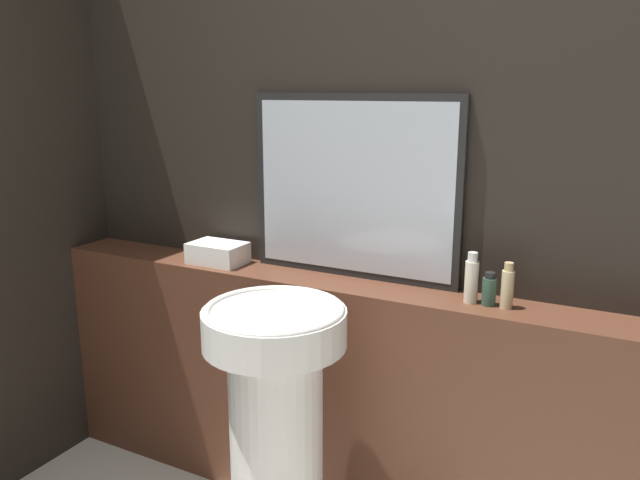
{
  "coord_description": "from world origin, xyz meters",
  "views": [
    {
      "loc": [
        0.92,
        -0.31,
        1.57
      ],
      "look_at": [
        -0.02,
        1.47,
        1.07
      ],
      "focal_mm": 35.0,
      "sensor_mm": 36.0,
      "label": 1
    }
  ],
  "objects_px": {
    "conditioner_bottle": "(489,290)",
    "shampoo_bottle": "(471,279)",
    "lotion_bottle": "(507,287)",
    "towel_stack": "(218,253)",
    "mirror": "(354,188)",
    "pedestal_sink": "(276,427)"
  },
  "relations": [
    {
      "from": "mirror",
      "to": "shampoo_bottle",
      "type": "bearing_deg",
      "value": -10.92
    },
    {
      "from": "pedestal_sink",
      "to": "towel_stack",
      "type": "distance_m",
      "value": 0.76
    },
    {
      "from": "pedestal_sink",
      "to": "lotion_bottle",
      "type": "distance_m",
      "value": 0.84
    },
    {
      "from": "towel_stack",
      "to": "shampoo_bottle",
      "type": "distance_m",
      "value": 0.99
    },
    {
      "from": "shampoo_bottle",
      "to": "conditioner_bottle",
      "type": "bearing_deg",
      "value": 0.0
    },
    {
      "from": "shampoo_bottle",
      "to": "lotion_bottle",
      "type": "bearing_deg",
      "value": -0.0
    },
    {
      "from": "conditioner_bottle",
      "to": "towel_stack",
      "type": "bearing_deg",
      "value": 180.0
    },
    {
      "from": "shampoo_bottle",
      "to": "lotion_bottle",
      "type": "xyz_separation_m",
      "value": [
        0.11,
        -0.0,
        -0.01
      ]
    },
    {
      "from": "mirror",
      "to": "shampoo_bottle",
      "type": "height_order",
      "value": "mirror"
    },
    {
      "from": "towel_stack",
      "to": "conditioner_bottle",
      "type": "distance_m",
      "value": 1.05
    },
    {
      "from": "conditioner_bottle",
      "to": "lotion_bottle",
      "type": "relative_size",
      "value": 0.73
    },
    {
      "from": "conditioner_bottle",
      "to": "lotion_bottle",
      "type": "height_order",
      "value": "lotion_bottle"
    },
    {
      "from": "mirror",
      "to": "pedestal_sink",
      "type": "bearing_deg",
      "value": -93.77
    },
    {
      "from": "pedestal_sink",
      "to": "lotion_bottle",
      "type": "bearing_deg",
      "value": 33.91
    },
    {
      "from": "conditioner_bottle",
      "to": "shampoo_bottle",
      "type": "bearing_deg",
      "value": 180.0
    },
    {
      "from": "mirror",
      "to": "lotion_bottle",
      "type": "bearing_deg",
      "value": -8.79
    },
    {
      "from": "lotion_bottle",
      "to": "towel_stack",
      "type": "bearing_deg",
      "value": 180.0
    },
    {
      "from": "mirror",
      "to": "lotion_bottle",
      "type": "xyz_separation_m",
      "value": [
        0.57,
        -0.09,
        -0.26
      ]
    },
    {
      "from": "mirror",
      "to": "shampoo_bottle",
      "type": "distance_m",
      "value": 0.52
    },
    {
      "from": "mirror",
      "to": "towel_stack",
      "type": "bearing_deg",
      "value": -170.78
    },
    {
      "from": "towel_stack",
      "to": "shampoo_bottle",
      "type": "bearing_deg",
      "value": 0.0
    },
    {
      "from": "shampoo_bottle",
      "to": "lotion_bottle",
      "type": "distance_m",
      "value": 0.11
    }
  ]
}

